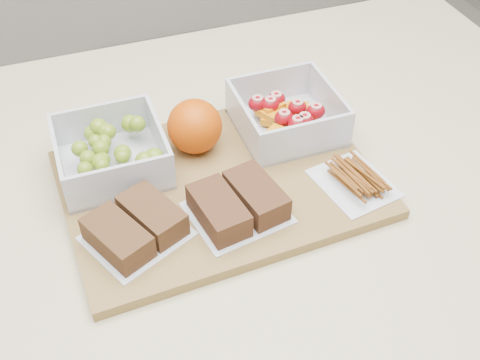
% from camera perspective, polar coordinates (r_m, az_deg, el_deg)
% --- Properties ---
extents(cutting_board, '(0.43, 0.32, 0.02)m').
position_cam_1_polar(cutting_board, '(0.83, -1.94, -0.39)').
color(cutting_board, olive).
rests_on(cutting_board, counter).
extents(grape_container, '(0.14, 0.14, 0.06)m').
position_cam_1_polar(grape_container, '(0.85, -11.99, 2.61)').
color(grape_container, silver).
rests_on(grape_container, cutting_board).
extents(fruit_container, '(0.14, 0.14, 0.06)m').
position_cam_1_polar(fruit_container, '(0.90, 4.43, 6.05)').
color(fruit_container, silver).
rests_on(fruit_container, cutting_board).
extents(orange, '(0.08, 0.08, 0.08)m').
position_cam_1_polar(orange, '(0.86, -4.32, 5.10)').
color(orange, '#C74804').
rests_on(orange, cutting_board).
extents(sandwich_bag_left, '(0.15, 0.14, 0.04)m').
position_cam_1_polar(sandwich_bag_left, '(0.75, -9.89, -4.42)').
color(sandwich_bag_left, silver).
rests_on(sandwich_bag_left, cutting_board).
extents(sandwich_bag_center, '(0.14, 0.12, 0.04)m').
position_cam_1_polar(sandwich_bag_center, '(0.77, -0.24, -2.25)').
color(sandwich_bag_center, silver).
rests_on(sandwich_bag_center, cutting_board).
extents(pretzel_bag, '(0.11, 0.12, 0.02)m').
position_cam_1_polar(pretzel_bag, '(0.83, 10.83, 0.23)').
color(pretzel_bag, silver).
rests_on(pretzel_bag, cutting_board).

